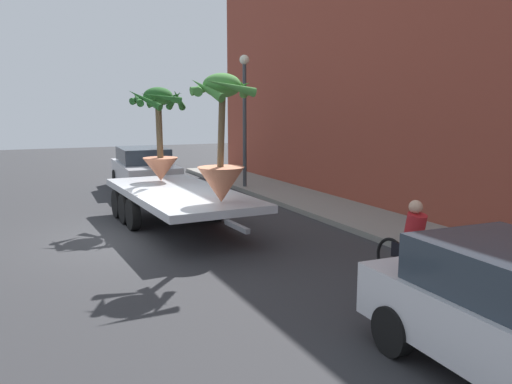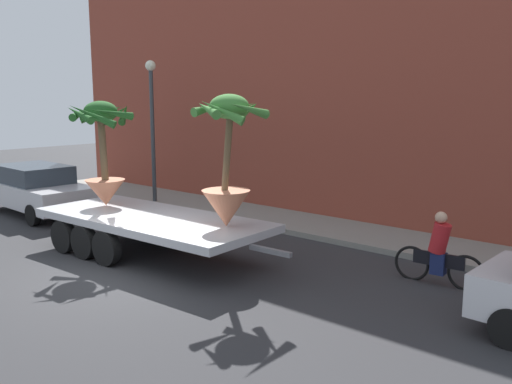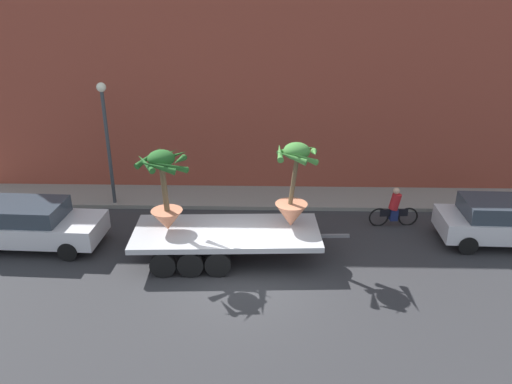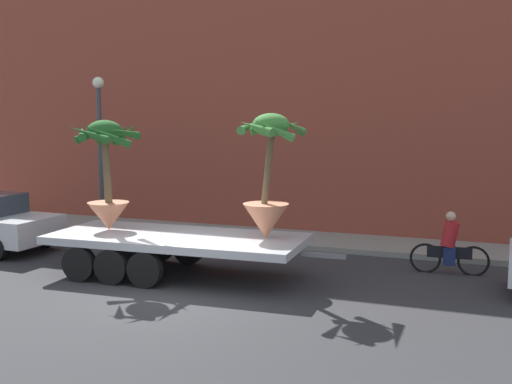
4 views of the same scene
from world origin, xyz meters
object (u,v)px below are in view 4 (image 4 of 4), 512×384
potted_palm_rear (268,183)px  potted_palm_middle (107,174)px  flatbed_trailer (168,243)px  street_lamp (100,132)px  cyclist (450,246)px

potted_palm_rear → potted_palm_middle: (-4.05, -0.35, 0.08)m
flatbed_trailer → street_lamp: bearing=139.2°
potted_palm_middle → potted_palm_rear: bearing=5.0°
potted_palm_rear → flatbed_trailer: bearing=-170.9°
flatbed_trailer → potted_palm_middle: (-1.67, 0.03, 1.57)m
potted_palm_middle → cyclist: bearing=17.3°
flatbed_trailer → potted_palm_middle: bearing=179.0°
potted_palm_middle → flatbed_trailer: bearing=-1.0°
potted_palm_rear → potted_palm_middle: 4.07m
flatbed_trailer → cyclist: cyclist is taller
potted_palm_rear → cyclist: bearing=28.7°
potted_palm_rear → cyclist: size_ratio=1.54×
potted_palm_rear → cyclist: (3.85, 2.11, -1.59)m
potted_palm_middle → street_lamp: 5.04m
flatbed_trailer → potted_palm_rear: bearing=9.1°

